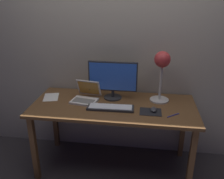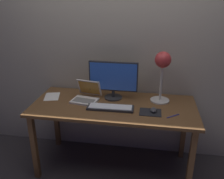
{
  "view_description": "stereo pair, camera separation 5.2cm",
  "coord_description": "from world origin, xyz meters",
  "px_view_note": "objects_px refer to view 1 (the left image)",
  "views": [
    {
      "loc": [
        0.28,
        -2.14,
        1.78
      ],
      "look_at": [
        -0.01,
        -0.05,
        0.92
      ],
      "focal_mm": 39.18,
      "sensor_mm": 36.0,
      "label": 1
    },
    {
      "loc": [
        0.34,
        -2.14,
        1.78
      ],
      "look_at": [
        -0.01,
        -0.05,
        0.92
      ],
      "focal_mm": 39.18,
      "sensor_mm": 36.0,
      "label": 2
    }
  ],
  "objects_px": {
    "desk_lamp": "(162,65)",
    "pen": "(173,115)",
    "monitor": "(113,79)",
    "laptop": "(86,95)",
    "mouse": "(154,109)",
    "keyboard_main": "(110,108)"
  },
  "relations": [
    {
      "from": "desk_lamp",
      "to": "pen",
      "type": "distance_m",
      "value": 0.5
    },
    {
      "from": "monitor",
      "to": "mouse",
      "type": "height_order",
      "value": "monitor"
    },
    {
      "from": "desk_lamp",
      "to": "pen",
      "type": "relative_size",
      "value": 3.64
    },
    {
      "from": "laptop",
      "to": "desk_lamp",
      "type": "bearing_deg",
      "value": 6.44
    },
    {
      "from": "monitor",
      "to": "desk_lamp",
      "type": "xyz_separation_m",
      "value": [
        0.48,
        0.01,
        0.16
      ]
    },
    {
      "from": "pen",
      "to": "monitor",
      "type": "bearing_deg",
      "value": 152.45
    },
    {
      "from": "laptop",
      "to": "keyboard_main",
      "type": "bearing_deg",
      "value": -31.83
    },
    {
      "from": "monitor",
      "to": "keyboard_main",
      "type": "bearing_deg",
      "value": -87.26
    },
    {
      "from": "desk_lamp",
      "to": "mouse",
      "type": "xyz_separation_m",
      "value": [
        -0.06,
        -0.25,
        -0.35
      ]
    },
    {
      "from": "laptop",
      "to": "pen",
      "type": "relative_size",
      "value": 2.12
    },
    {
      "from": "keyboard_main",
      "to": "desk_lamp",
      "type": "bearing_deg",
      "value": 28.54
    },
    {
      "from": "desk_lamp",
      "to": "monitor",
      "type": "bearing_deg",
      "value": -179.34
    },
    {
      "from": "monitor",
      "to": "mouse",
      "type": "distance_m",
      "value": 0.52
    },
    {
      "from": "monitor",
      "to": "keyboard_main",
      "type": "xyz_separation_m",
      "value": [
        0.01,
        -0.25,
        -0.2
      ]
    },
    {
      "from": "mouse",
      "to": "monitor",
      "type": "bearing_deg",
      "value": 149.49
    },
    {
      "from": "monitor",
      "to": "keyboard_main",
      "type": "distance_m",
      "value": 0.32
    },
    {
      "from": "monitor",
      "to": "pen",
      "type": "relative_size",
      "value": 3.54
    },
    {
      "from": "mouse",
      "to": "keyboard_main",
      "type": "bearing_deg",
      "value": -179.69
    },
    {
      "from": "monitor",
      "to": "keyboard_main",
      "type": "relative_size",
      "value": 1.12
    },
    {
      "from": "monitor",
      "to": "laptop",
      "type": "relative_size",
      "value": 1.67
    },
    {
      "from": "pen",
      "to": "mouse",
      "type": "bearing_deg",
      "value": 160.23
    },
    {
      "from": "keyboard_main",
      "to": "pen",
      "type": "bearing_deg",
      "value": -5.94
    }
  ]
}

